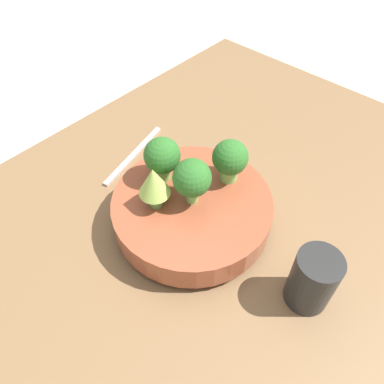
{
  "coord_description": "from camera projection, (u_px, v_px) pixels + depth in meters",
  "views": [
    {
      "loc": [
        0.33,
        0.24,
        0.56
      ],
      "look_at": [
        0.04,
        -0.02,
        0.12
      ],
      "focal_mm": 35.0,
      "sensor_mm": 36.0,
      "label": 1
    }
  ],
  "objects": [
    {
      "name": "ground_plane",
      "position": [
        213.0,
        230.0,
        0.69
      ],
      "size": [
        6.0,
        6.0,
        0.0
      ],
      "primitive_type": "plane",
      "color": "beige"
    },
    {
      "name": "table",
      "position": [
        213.0,
        224.0,
        0.68
      ],
      "size": [
        1.07,
        0.81,
        0.04
      ],
      "color": "brown",
      "rests_on": "ground_plane"
    },
    {
      "name": "bowl",
      "position": [
        192.0,
        210.0,
        0.63
      ],
      "size": [
        0.26,
        0.26,
        0.06
      ],
      "color": "brown",
      "rests_on": "table"
    },
    {
      "name": "romanesco_piece_near",
      "position": [
        154.0,
        183.0,
        0.56
      ],
      "size": [
        0.05,
        0.05,
        0.08
      ],
      "color": "#609347",
      "rests_on": "bowl"
    },
    {
      "name": "broccoli_floret_front",
      "position": [
        162.0,
        156.0,
        0.6
      ],
      "size": [
        0.06,
        0.06,
        0.08
      ],
      "color": "#6BA34C",
      "rests_on": "bowl"
    },
    {
      "name": "broccoli_floret_left",
      "position": [
        230.0,
        159.0,
        0.61
      ],
      "size": [
        0.06,
        0.06,
        0.08
      ],
      "color": "#7AB256",
      "rests_on": "bowl"
    },
    {
      "name": "broccoli_floret_center",
      "position": [
        192.0,
        179.0,
        0.57
      ],
      "size": [
        0.06,
        0.06,
        0.08
      ],
      "color": "#7AB256",
      "rests_on": "bowl"
    },
    {
      "name": "cup",
      "position": [
        313.0,
        280.0,
        0.52
      ],
      "size": [
        0.06,
        0.06,
        0.1
      ],
      "color": "black",
      "rests_on": "table"
    },
    {
      "name": "fork",
      "position": [
        134.0,
        155.0,
        0.76
      ],
      "size": [
        0.19,
        0.06,
        0.01
      ],
      "color": "#B2B2B7",
      "rests_on": "table"
    }
  ]
}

